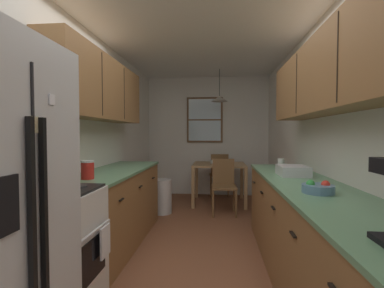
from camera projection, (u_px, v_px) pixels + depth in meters
name	position (u px, v px, depth m)	size (l,w,h in m)	color
ground_plane	(200.00, 241.00, 3.37)	(12.00, 12.00, 0.00)	brown
wall_left	(94.00, 138.00, 3.45)	(0.10, 9.00, 2.55)	white
wall_right	(314.00, 138.00, 3.20)	(0.10, 9.00, 2.55)	white
wall_back	(208.00, 136.00, 5.96)	(4.40, 0.10, 2.55)	white
ceiling_slab	(200.00, 29.00, 3.28)	(4.40, 9.00, 0.08)	white
stove_range	(49.00, 252.00, 1.96)	(0.66, 0.66, 1.10)	white
microwave_over_range	(30.00, 93.00, 1.93)	(0.39, 0.60, 0.30)	black
counter_left	(115.00, 207.00, 3.26)	(0.64, 1.95, 0.90)	olive
upper_cabinets_left	(101.00, 90.00, 3.17)	(0.33, 2.03, 0.71)	olive
counter_right	(311.00, 238.00, 2.27)	(0.64, 3.07, 0.90)	olive
upper_cabinets_right	(334.00, 73.00, 2.16)	(0.33, 2.75, 0.63)	olive
dining_table	(219.00, 170.00, 5.18)	(0.98, 0.86, 0.76)	#A87F51
dining_chair_near	(224.00, 183.00, 4.54)	(0.42, 0.42, 0.90)	brown
dining_chair_far	(219.00, 172.00, 5.81)	(0.43, 0.43, 0.90)	brown
pendant_light	(219.00, 99.00, 5.13)	(0.31, 0.31, 0.61)	black
back_window	(205.00, 120.00, 5.88)	(0.77, 0.05, 0.98)	brown
trash_bin	(162.00, 196.00, 4.54)	(0.32, 0.32, 0.57)	silver
storage_canister	(88.00, 170.00, 2.56)	(0.12, 0.12, 0.17)	red
dish_towel	(105.00, 241.00, 2.09)	(0.02, 0.16, 0.24)	white
mug_by_coffeemaker	(281.00, 162.00, 3.57)	(0.12, 0.09, 0.10)	white
fruit_bowl	(318.00, 188.00, 1.95)	(0.22, 0.22, 0.09)	#597F9E
dish_rack	(293.00, 171.00, 2.78)	(0.28, 0.34, 0.10)	silver
table_serving_bowl	(215.00, 162.00, 5.24)	(0.19, 0.19, 0.06)	silver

